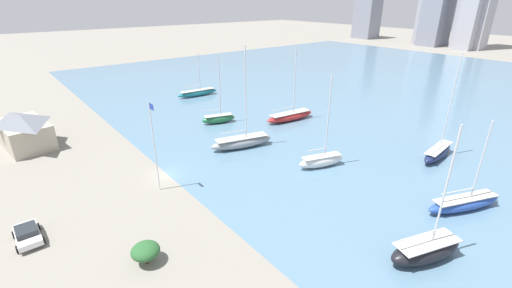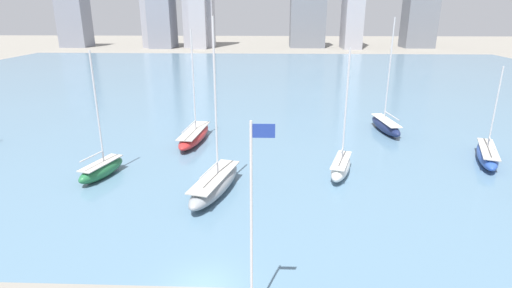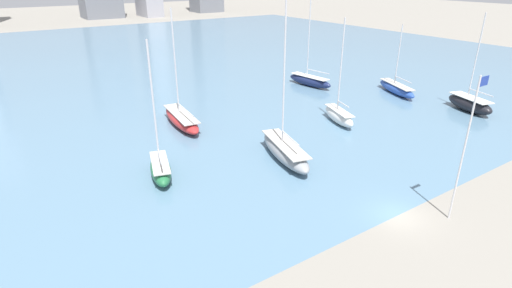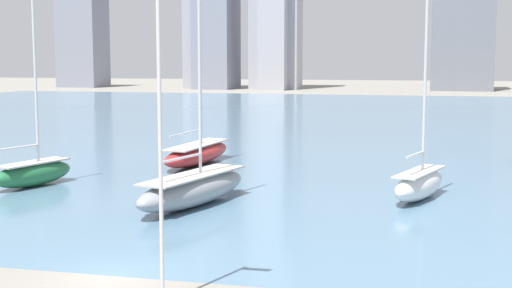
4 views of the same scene
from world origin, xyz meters
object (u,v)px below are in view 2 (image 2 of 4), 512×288
Objects in this scene: flag_pole at (252,220)px; sailboat_gray at (215,184)px; sailboat_green at (102,169)px; sailboat_navy at (386,125)px; sailboat_blue at (487,154)px; sailboat_red at (194,135)px; sailboat_white at (341,166)px.

sailboat_gray is at bearing 104.95° from flag_pole.
sailboat_navy is (34.00, 17.59, 0.04)m from sailboat_green.
sailboat_blue is 35.49m from sailboat_red.
flag_pole is 0.81× the size of sailboat_red.
flag_pole is 1.08× the size of sailboat_blue.
sailboat_navy is at bearing 17.96° from sailboat_red.
sailboat_blue is 18.12m from sailboat_white.
sailboat_white is (-17.51, -4.66, 0.13)m from sailboat_blue.
sailboat_blue is 0.75× the size of sailboat_red.
sailboat_white is (8.38, 20.98, -5.31)m from flag_pole.
sailboat_red is 0.89× the size of sailboat_gray.
sailboat_navy is (-8.52, 11.47, 0.13)m from sailboat_blue.
sailboat_navy is at bearing 58.58° from sailboat_gray.
sailboat_gray is at bearing -141.04° from sailboat_blue.
sailboat_white is 0.84× the size of sailboat_navy.
sailboat_navy is at bearing 64.91° from flag_pole.
sailboat_blue is at bearing -60.05° from sailboat_navy.
flag_pole is at bearing -33.37° from sailboat_green.
sailboat_green is at bearing -158.86° from sailboat_white.
sailboat_white is 18.46m from sailboat_navy.
sailboat_blue is 14.29m from sailboat_navy.
sailboat_red is 0.92× the size of sailboat_navy.
sailboat_white reaches higher than flag_pole.
flag_pole is 26.19m from sailboat_green.
sailboat_red is (-9.11, 31.46, -5.40)m from flag_pole.
sailboat_navy reaches higher than sailboat_green.
sailboat_white is at bearing 68.22° from flag_pole.
sailboat_gray reaches higher than flag_pole.
sailboat_gray reaches higher than sailboat_navy.
sailboat_red is (-17.49, 10.49, -0.09)m from sailboat_white.
sailboat_blue is at bearing -3.52° from sailboat_red.
sailboat_red is 27.08m from sailboat_navy.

